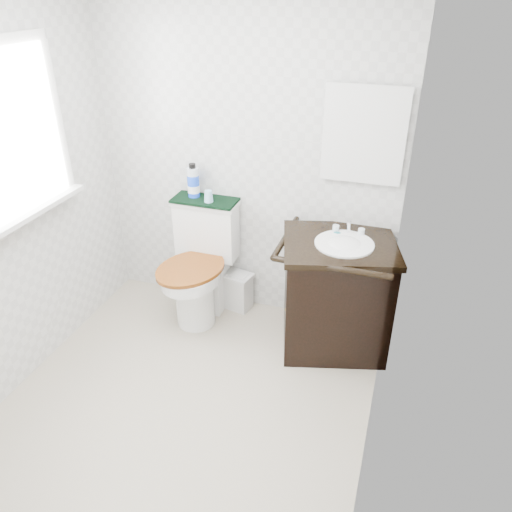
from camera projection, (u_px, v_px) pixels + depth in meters
The scene contains 12 objects.
floor at pixel (184, 406), 3.09m from camera, with size 2.40×2.40×0.00m, color #A29783.
wall_back at pixel (246, 160), 3.49m from camera, with size 2.40×2.40×0.00m, color silver.
wall_right at pixel (392, 268), 2.20m from camera, with size 2.40×2.40×0.00m, color silver.
window at pixel (12, 133), 2.82m from camera, with size 0.02×0.70×0.90m, color white.
mirror at pixel (364, 135), 3.13m from camera, with size 0.50×0.02×0.60m, color silver.
toilet at pixel (202, 269), 3.77m from camera, with size 0.55×0.70×0.89m.
vanity at pixel (336, 292), 3.42m from camera, with size 0.87×0.79×0.92m.
trash_bin at pixel (238, 291), 3.93m from camera, with size 0.24×0.21×0.31m.
towel at pixel (205, 200), 3.62m from camera, with size 0.48×0.22×0.02m, color black.
mouthwash_bottle at pixel (193, 182), 3.61m from camera, with size 0.09×0.09×0.25m.
cup at pixel (208, 196), 3.56m from camera, with size 0.07×0.07×0.08m, color #98D1F9.
soap_bar at pixel (337, 233), 3.32m from camera, with size 0.06×0.04×0.02m, color #1A727D.
Camera 1 is at (1.11, -1.98, 2.33)m, focal length 35.00 mm.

